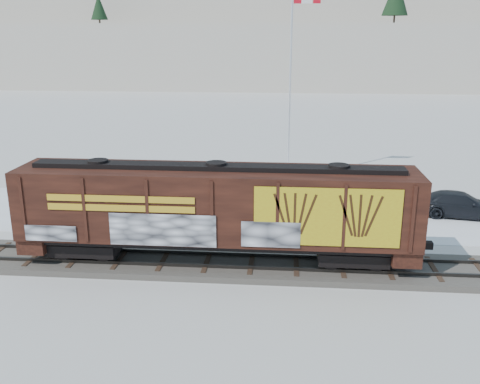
# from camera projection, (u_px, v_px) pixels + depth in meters

# --- Properties ---
(ground) EXTENTS (500.00, 500.00, 0.00)m
(ground) POSITION_uv_depth(u_px,v_px,m) (251.00, 268.00, 24.07)
(ground) COLOR white
(ground) RESTS_ON ground
(rail_track) EXTENTS (50.00, 3.40, 0.43)m
(rail_track) POSITION_uv_depth(u_px,v_px,m) (251.00, 265.00, 24.02)
(rail_track) COLOR #59544C
(rail_track) RESTS_ON ground
(parking_strip) EXTENTS (40.00, 8.00, 0.03)m
(parking_strip) POSITION_uv_depth(u_px,v_px,m) (260.00, 214.00, 31.23)
(parking_strip) COLOR white
(parking_strip) RESTS_ON ground
(hillside) EXTENTS (360.00, 110.00, 93.00)m
(hillside) POSITION_uv_depth(u_px,v_px,m) (284.00, 19.00, 153.53)
(hillside) COLOR white
(hillside) RESTS_ON ground
(hopper_railcar) EXTENTS (17.33, 3.06, 4.33)m
(hopper_railcar) POSITION_uv_depth(u_px,v_px,m) (217.00, 207.00, 23.38)
(hopper_railcar) COLOR black
(hopper_railcar) RESTS_ON rail_track
(flagpole) EXTENTS (2.30, 0.90, 13.24)m
(flagpole) POSITION_uv_depth(u_px,v_px,m) (291.00, 111.00, 36.85)
(flagpole) COLOR silver
(flagpole) RESTS_ON ground
(car_silver) EXTENTS (4.14, 2.40, 1.32)m
(car_silver) POSITION_uv_depth(u_px,v_px,m) (93.00, 206.00, 30.53)
(car_silver) COLOR #A0A2A7
(car_silver) RESTS_ON parking_strip
(car_white) EXTENTS (4.37, 1.87, 1.40)m
(car_white) POSITION_uv_depth(u_px,v_px,m) (333.00, 207.00, 30.13)
(car_white) COLOR white
(car_white) RESTS_ON parking_strip
(car_dark) EXTENTS (5.11, 2.64, 1.42)m
(car_dark) POSITION_uv_depth(u_px,v_px,m) (460.00, 204.00, 30.63)
(car_dark) COLOR black
(car_dark) RESTS_ON parking_strip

